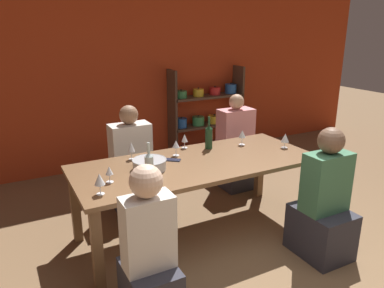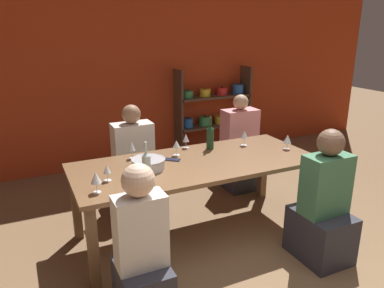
{
  "view_description": "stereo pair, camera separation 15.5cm",
  "coord_description": "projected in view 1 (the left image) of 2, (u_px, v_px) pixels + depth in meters",
  "views": [
    {
      "loc": [
        -1.75,
        -1.46,
        2.02
      ],
      "look_at": [
        -0.13,
        1.62,
        0.92
      ],
      "focal_mm": 35.0,
      "sensor_mm": 36.0,
      "label": 1
    },
    {
      "loc": [
        -1.62,
        -1.53,
        2.02
      ],
      "look_at": [
        -0.13,
        1.62,
        0.92
      ],
      "focal_mm": 35.0,
      "sensor_mm": 36.0,
      "label": 2
    }
  ],
  "objects": [
    {
      "name": "person_far_b",
      "position": [
        235.0,
        153.0,
        4.87
      ],
      "size": [
        0.45,
        0.56,
        1.21
      ],
      "rotation": [
        0.0,
        0.0,
        3.14
      ],
      "color": "#2D2D38",
      "rests_on": "ground_plane"
    },
    {
      "name": "wine_bottle_green",
      "position": [
        149.0,
        166.0,
        3.11
      ],
      "size": [
        0.07,
        0.07,
        0.34
      ],
      "color": "#B2C6C1",
      "rests_on": "dining_table"
    },
    {
      "name": "person_near_b",
      "position": [
        323.0,
        210.0,
        3.36
      ],
      "size": [
        0.41,
        0.51,
        1.21
      ],
      "color": "#2D2D38",
      "rests_on": "ground_plane"
    },
    {
      "name": "wall_back_red",
      "position": [
        129.0,
        74.0,
        5.44
      ],
      "size": [
        8.8,
        0.06,
        2.7
      ],
      "color": "#B23819",
      "rests_on": "ground_plane"
    },
    {
      "name": "mixing_bowl",
      "position": [
        149.0,
        164.0,
        3.4
      ],
      "size": [
        0.31,
        0.31,
        0.1
      ],
      "color": "#B7BABC",
      "rests_on": "dining_table"
    },
    {
      "name": "wine_glass_white_b",
      "position": [
        109.0,
        171.0,
        3.1
      ],
      "size": [
        0.06,
        0.06,
        0.14
      ],
      "color": "white",
      "rests_on": "dining_table"
    },
    {
      "name": "cell_phone",
      "position": [
        173.0,
        160.0,
        3.64
      ],
      "size": [
        0.16,
        0.15,
        0.01
      ],
      "color": "#1E2338",
      "rests_on": "dining_table"
    },
    {
      "name": "person_near_a",
      "position": [
        149.0,
        261.0,
        2.63
      ],
      "size": [
        0.36,
        0.44,
        1.17
      ],
      "color": "#2D2D38",
      "rests_on": "ground_plane"
    },
    {
      "name": "wine_glass_red_a",
      "position": [
        185.0,
        138.0,
        3.98
      ],
      "size": [
        0.07,
        0.07,
        0.15
      ],
      "color": "white",
      "rests_on": "dining_table"
    },
    {
      "name": "dining_table",
      "position": [
        197.0,
        170.0,
        3.63
      ],
      "size": [
        2.36,
        0.99,
        0.77
      ],
      "color": "brown",
      "rests_on": "ground_plane"
    },
    {
      "name": "shelf_unit",
      "position": [
        207.0,
        122.0,
        6.05
      ],
      "size": [
        1.24,
        0.3,
        1.4
      ],
      "color": "#4C3828",
      "rests_on": "ground_plane"
    },
    {
      "name": "wine_glass_white_a",
      "position": [
        176.0,
        145.0,
        3.74
      ],
      "size": [
        0.07,
        0.07,
        0.16
      ],
      "color": "white",
      "rests_on": "dining_table"
    },
    {
      "name": "wine_glass_empty_a",
      "position": [
        99.0,
        180.0,
        2.87
      ],
      "size": [
        0.08,
        0.08,
        0.17
      ],
      "color": "white",
      "rests_on": "dining_table"
    },
    {
      "name": "wine_bottle_dark",
      "position": [
        209.0,
        136.0,
        3.95
      ],
      "size": [
        0.08,
        0.08,
        0.35
      ],
      "color": "#19381E",
      "rests_on": "dining_table"
    },
    {
      "name": "wine_glass_red_b",
      "position": [
        285.0,
        138.0,
        3.98
      ],
      "size": [
        0.08,
        0.08,
        0.16
      ],
      "color": "white",
      "rests_on": "dining_table"
    },
    {
      "name": "wine_glass_red_c",
      "position": [
        131.0,
        147.0,
        3.63
      ],
      "size": [
        0.07,
        0.07,
        0.18
      ],
      "color": "white",
      "rests_on": "dining_table"
    },
    {
      "name": "person_far_a",
      "position": [
        132.0,
        172.0,
        4.26
      ],
      "size": [
        0.45,
        0.56,
        1.2
      ],
      "rotation": [
        0.0,
        0.0,
        3.14
      ],
      "color": "#2D2D38",
      "rests_on": "ground_plane"
    },
    {
      "name": "wine_glass_empty_b",
      "position": [
        242.0,
        134.0,
        4.08
      ],
      "size": [
        0.07,
        0.07,
        0.17
      ],
      "color": "white",
      "rests_on": "dining_table"
    }
  ]
}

